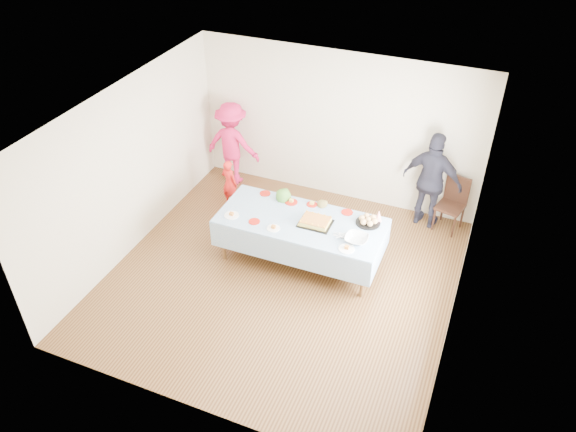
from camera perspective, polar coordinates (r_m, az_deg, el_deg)
name	(u,v)px	position (r m, az deg, el deg)	size (l,w,h in m)	color
ground	(282,277)	(8.57, -0.64, -6.25)	(5.00, 5.00, 0.00)	#442913
room_walls	(285,179)	(7.48, -0.33, 3.76)	(5.04, 5.04, 2.72)	beige
party_table	(301,223)	(8.43, 1.31, -0.72)	(2.50, 1.10, 0.78)	brown
birthday_cake	(315,222)	(8.30, 2.80, -0.58)	(0.48, 0.37, 0.09)	black
rolls_tray	(368,221)	(8.38, 8.15, -0.47)	(0.37, 0.37, 0.11)	black
punch_bowl	(357,239)	(8.02, 6.98, -2.34)	(0.33, 0.33, 0.08)	silver
party_hat	(379,216)	(8.43, 9.19, 0.03)	(0.11, 0.11, 0.19)	silver
fork_pile	(341,236)	(8.07, 5.39, -1.99)	(0.24, 0.18, 0.07)	white
plate_red_far_a	(265,193)	(8.98, -2.34, 2.30)	(0.17, 0.17, 0.01)	#B7170D
plate_red_far_b	(291,202)	(8.77, 0.34, 1.43)	(0.20, 0.20, 0.01)	#B7170D
plate_red_far_c	(312,204)	(8.72, 2.45, 1.19)	(0.17, 0.17, 0.01)	#B7170D
plate_red_far_d	(347,212)	(8.59, 6.02, 0.38)	(0.18, 0.18, 0.01)	#B7170D
plate_red_near	(254,221)	(8.37, -3.45, -0.56)	(0.17, 0.17, 0.01)	#B7170D
plate_white_left	(232,215)	(8.52, -5.76, 0.07)	(0.22, 0.22, 0.01)	white
plate_white_mid	(273,228)	(8.22, -1.49, -1.26)	(0.20, 0.20, 0.01)	white
plate_white_right	(347,249)	(7.89, 5.98, -3.33)	(0.23, 0.23, 0.01)	white
dining_chair	(453,200)	(9.66, 16.42, 1.53)	(0.50, 0.50, 0.95)	black
toddler_left	(229,183)	(9.90, -5.96, 3.34)	(0.33, 0.21, 0.89)	red
toddler_mid	(283,215)	(9.02, -0.47, 0.12)	(0.47, 0.30, 0.95)	#437F2A
toddler_right	(320,223)	(8.93, 3.28, -0.69)	(0.42, 0.33, 0.86)	tan
adult_left	(232,144)	(10.42, -5.68, 7.33)	(1.02, 0.59, 1.58)	#D31A52
adult_right	(432,181)	(9.44, 14.41, 3.45)	(1.00, 0.42, 1.71)	#242432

